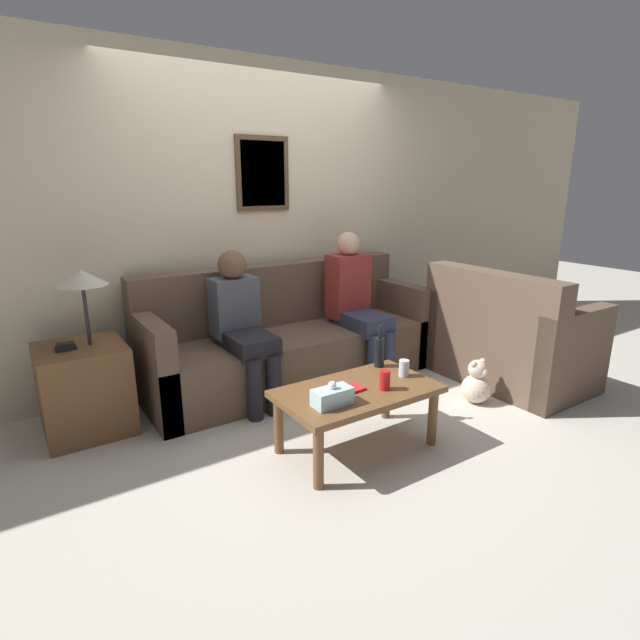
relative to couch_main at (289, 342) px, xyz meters
The scene contains 14 objects.
ground_plane 0.60m from the couch_main, 90.00° to the right, with size 16.00×16.00×0.00m, color beige.
wall_back 1.06m from the couch_main, 90.00° to the left, with size 9.00×0.08×2.60m.
couch_main is the anchor object (origin of this frame).
couch_side 1.83m from the couch_main, 34.25° to the right, with size 0.81×1.24×0.97m.
coffee_table 1.24m from the couch_main, 99.71° to the right, with size 0.99×0.57×0.41m.
side_table_with_lamp 1.58m from the couch_main, behind, with size 0.54×0.54×1.10m.
wine_bottle 1.03m from the couch_main, 81.65° to the right, with size 0.07×0.07×0.29m.
drinking_glass 1.25m from the couch_main, 82.31° to the right, with size 0.07×0.07×0.11m.
book_stack 1.25m from the couch_main, 101.67° to the right, with size 0.15×0.13×0.02m.
soda_can 1.33m from the couch_main, 93.42° to the right, with size 0.07×0.07×0.12m.
tissue_box 1.41m from the couch_main, 109.63° to the right, with size 0.23×0.12×0.15m.
person_left 0.60m from the couch_main, 161.27° to the right, with size 0.34×0.64×1.15m.
person_right 0.68m from the couch_main, 17.80° to the right, with size 0.34×0.64×1.23m.
teddy_bear 1.54m from the couch_main, 50.65° to the right, with size 0.22×0.22×0.35m.
Camera 1 is at (-1.97, -2.98, 1.65)m, focal length 28.00 mm.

